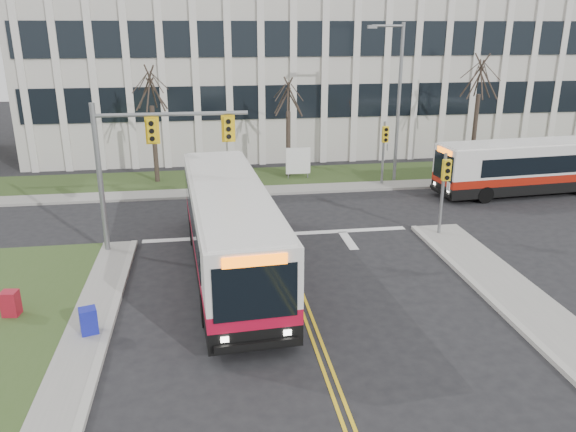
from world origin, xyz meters
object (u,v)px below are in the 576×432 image
(bus_main, at_px, (230,231))
(bus_cross, at_px, (532,168))
(streetlight, at_px, (396,95))
(newspaper_box_blue, at_px, (89,323))
(directory_sign, at_px, (298,161))
(newspaper_box_red, at_px, (11,305))

(bus_main, relative_size, bus_cross, 1.15)
(streetlight, distance_m, newspaper_box_blue, 22.25)
(streetlight, relative_size, newspaper_box_blue, 9.68)
(directory_sign, bearing_deg, newspaper_box_blue, -118.40)
(directory_sign, xyz_separation_m, newspaper_box_blue, (-9.30, -17.20, -0.70))
(bus_cross, bearing_deg, directory_sign, -115.72)
(streetlight, relative_size, bus_main, 0.74)
(bus_cross, bearing_deg, newspaper_box_red, -70.75)
(directory_sign, bearing_deg, bus_cross, -21.07)
(streetlight, bearing_deg, bus_cross, -26.80)
(streetlight, xyz_separation_m, newspaper_box_blue, (-14.83, -15.90, -4.72))
(bus_main, bearing_deg, newspaper_box_blue, -140.77)
(streetlight, height_order, bus_cross, streetlight)
(newspaper_box_blue, relative_size, newspaper_box_red, 1.00)
(streetlight, distance_m, bus_cross, 8.62)
(directory_sign, height_order, newspaper_box_red, directory_sign)
(streetlight, xyz_separation_m, bus_main, (-10.33, -11.71, -3.53))
(newspaper_box_blue, distance_m, newspaper_box_red, 3.12)
(streetlight, relative_size, newspaper_box_red, 9.68)
(bus_main, relative_size, newspaper_box_blue, 13.17)
(bus_main, xyz_separation_m, newspaper_box_red, (-7.20, -2.63, -1.19))
(directory_sign, distance_m, bus_main, 13.88)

